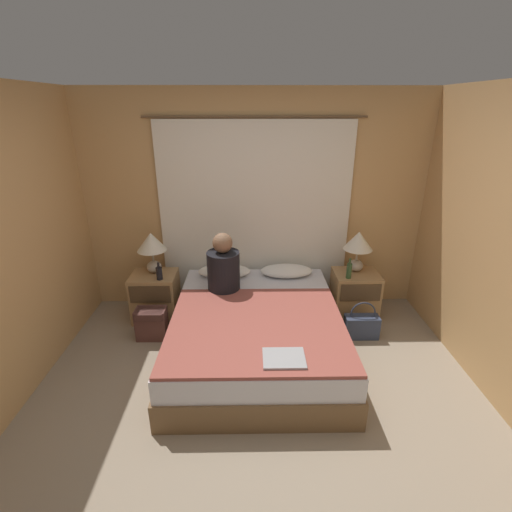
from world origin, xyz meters
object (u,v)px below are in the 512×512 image
object	(u,v)px
nightstand_left	(156,296)
person_left_in_bed	(223,268)
beer_bottle_on_right_stand	(349,270)
lamp_left	(152,245)
lamp_right	(358,244)
pillow_left	(224,271)
handbag_on_floor	(361,326)
pillow_right	(286,271)
beer_bottle_on_left_stand	(159,273)
bed	(256,333)
nightstand_right	(354,295)
laptop_on_bed	(284,358)
backpack_on_floor	(151,322)

from	to	relation	value
nightstand_left	person_left_in_bed	xyz separation A→B (m)	(0.81, -0.25, 0.47)
beer_bottle_on_right_stand	lamp_left	bearing A→B (deg)	174.88
lamp_left	lamp_right	world-z (taller)	same
pillow_left	person_left_in_bed	size ratio (longest dim) A/B	0.93
handbag_on_floor	lamp_right	bearing A→B (deg)	87.13
pillow_right	beer_bottle_on_left_stand	distance (m)	1.42
handbag_on_floor	bed	bearing A→B (deg)	-167.03
lamp_right	pillow_right	world-z (taller)	lamp_right
bed	handbag_on_floor	xyz separation A→B (m)	(1.12, 0.26, -0.10)
bed	beer_bottle_on_right_stand	xyz separation A→B (m)	(1.02, 0.57, 0.40)
pillow_left	handbag_on_floor	xyz separation A→B (m)	(1.48, -0.54, -0.40)
pillow_right	nightstand_right	bearing A→B (deg)	-7.69
lamp_right	bed	bearing A→B (deg)	-146.27
laptop_on_bed	backpack_on_floor	world-z (taller)	laptop_on_bed
lamp_left	backpack_on_floor	size ratio (longest dim) A/B	1.37
lamp_right	backpack_on_floor	size ratio (longest dim) A/B	1.37
nightstand_right	person_left_in_bed	bearing A→B (deg)	-170.37
pillow_left	backpack_on_floor	distance (m)	0.97
pillow_left	beer_bottle_on_right_stand	bearing A→B (deg)	-9.39
nightstand_right	handbag_on_floor	size ratio (longest dim) A/B	1.30
pillow_left	laptop_on_bed	xyz separation A→B (m)	(0.55, -1.57, -0.02)
lamp_left	lamp_right	distance (m)	2.29
person_left_in_bed	beer_bottle_on_left_stand	distance (m)	0.73
backpack_on_floor	handbag_on_floor	xyz separation A→B (m)	(2.22, -0.02, -0.06)
nightstand_right	beer_bottle_on_left_stand	bearing A→B (deg)	-176.84
pillow_right	person_left_in_bed	distance (m)	0.81
bed	lamp_left	size ratio (longest dim) A/B	4.25
lamp_right	nightstand_right	bearing A→B (deg)	-90.00
bed	beer_bottle_on_left_stand	size ratio (longest dim) A/B	9.97
person_left_in_bed	lamp_right	bearing A→B (deg)	12.35
nightstand_left	backpack_on_floor	world-z (taller)	nightstand_left
nightstand_right	lamp_right	distance (m)	0.60
bed	laptop_on_bed	distance (m)	0.84
pillow_left	beer_bottle_on_right_stand	xyz separation A→B (m)	(1.38, -0.23, 0.10)
nightstand_left	pillow_left	xyz separation A→B (m)	(0.79, 0.11, 0.26)
person_left_in_bed	handbag_on_floor	world-z (taller)	person_left_in_bed
handbag_on_floor	pillow_right	bearing A→B (deg)	144.73
nightstand_right	pillow_right	size ratio (longest dim) A/B	0.92
lamp_right	pillow_left	size ratio (longest dim) A/B	0.79
person_left_in_bed	backpack_on_floor	bearing A→B (deg)	-168.05
beer_bottle_on_right_stand	backpack_on_floor	distance (m)	2.19
nightstand_left	lamp_left	bearing A→B (deg)	90.00
pillow_left	pillow_right	xyz separation A→B (m)	(0.71, 0.00, 0.00)
person_left_in_bed	handbag_on_floor	size ratio (longest dim) A/B	1.52
backpack_on_floor	handbag_on_floor	size ratio (longest dim) A/B	0.81
nightstand_left	lamp_left	xyz separation A→B (m)	(0.00, 0.07, 0.60)
handbag_on_floor	beer_bottle_on_right_stand	bearing A→B (deg)	108.11
nightstand_right	pillow_left	world-z (taller)	pillow_left
lamp_right	beer_bottle_on_left_stand	world-z (taller)	lamp_right
nightstand_left	handbag_on_floor	size ratio (longest dim) A/B	1.30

